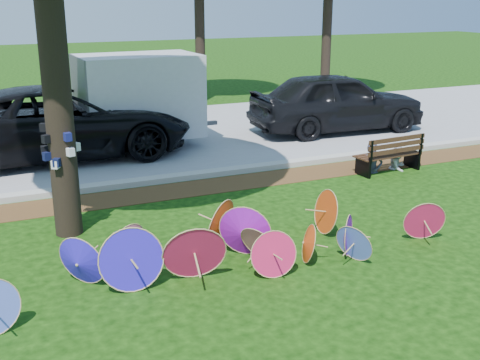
% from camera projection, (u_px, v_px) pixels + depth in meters
% --- Properties ---
extents(ground, '(90.00, 90.00, 0.00)m').
position_uv_depth(ground, '(266.00, 288.00, 8.11)').
color(ground, black).
rests_on(ground, ground).
extents(mulch_strip, '(90.00, 1.00, 0.01)m').
position_uv_depth(mulch_strip, '(167.00, 192.00, 12.05)').
color(mulch_strip, '#472D16').
rests_on(mulch_strip, ground).
extents(curb, '(90.00, 0.30, 0.12)m').
position_uv_depth(curb, '(157.00, 180.00, 12.64)').
color(curb, '#B7B5AD').
rests_on(curb, ground).
extents(street, '(90.00, 8.00, 0.01)m').
position_uv_depth(street, '(114.00, 140.00, 16.29)').
color(street, gray).
rests_on(street, ground).
extents(parasol_pile, '(7.20, 1.94, 0.90)m').
position_uv_depth(parasol_pile, '(228.00, 243.00, 8.64)').
color(parasol_pile, purple).
rests_on(parasol_pile, ground).
extents(black_van, '(6.24, 2.98, 1.72)m').
position_uv_depth(black_van, '(61.00, 122.00, 14.41)').
color(black_van, black).
rests_on(black_van, ground).
extents(dark_pickup, '(5.13, 2.29, 1.71)m').
position_uv_depth(dark_pickup, '(337.00, 102.00, 17.17)').
color(dark_pickup, black).
rests_on(dark_pickup, ground).
extents(cargo_trailer, '(3.00, 1.95, 2.66)m').
position_uv_depth(cargo_trailer, '(139.00, 96.00, 15.26)').
color(cargo_trailer, silver).
rests_on(cargo_trailer, ground).
extents(park_bench, '(1.64, 0.73, 0.83)m').
position_uv_depth(park_bench, '(387.00, 153.00, 13.34)').
color(park_bench, black).
rests_on(park_bench, ground).
extents(person_left, '(0.54, 0.43, 1.31)m').
position_uv_depth(person_left, '(374.00, 144.00, 13.18)').
color(person_left, '#3D3E53').
rests_on(person_left, ground).
extents(person_right, '(0.63, 0.57, 1.04)m').
position_uv_depth(person_right, '(399.00, 147.00, 13.49)').
color(person_right, silver).
rests_on(person_right, ground).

